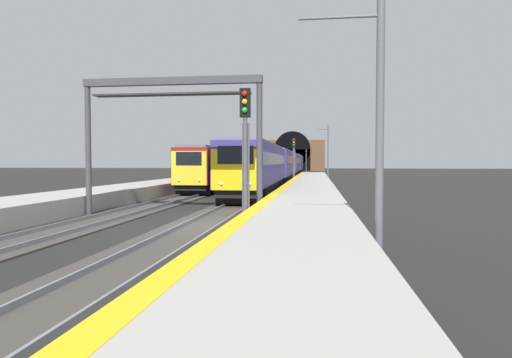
% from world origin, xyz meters
% --- Properties ---
extents(ground_plane, '(320.00, 320.00, 0.00)m').
position_xyz_m(ground_plane, '(0.00, 0.00, 0.00)').
color(ground_plane, black).
extents(platform_right, '(112.00, 3.72, 0.91)m').
position_xyz_m(platform_right, '(0.00, -3.86, 0.45)').
color(platform_right, '#ADA89E').
rests_on(platform_right, ground_plane).
extents(platform_right_edge_strip, '(112.00, 0.50, 0.01)m').
position_xyz_m(platform_right_edge_strip, '(0.00, -2.25, 0.91)').
color(platform_right_edge_strip, yellow).
rests_on(platform_right_edge_strip, platform_right).
extents(track_main_line, '(160.00, 3.16, 0.21)m').
position_xyz_m(track_main_line, '(0.00, 0.00, 0.04)').
color(track_main_line, '#423D38').
rests_on(track_main_line, ground_plane).
extents(track_adjacent_line, '(160.00, 2.62, 0.21)m').
position_xyz_m(track_adjacent_line, '(0.00, 4.88, 0.04)').
color(track_adjacent_line, '#423D38').
rests_on(track_adjacent_line, ground_plane).
extents(train_main_approaching, '(79.37, 3.00, 4.00)m').
position_xyz_m(train_main_approaching, '(46.99, -0.00, 2.30)').
color(train_main_approaching, navy).
rests_on(train_main_approaching, ground_plane).
extents(train_adjacent_platform, '(42.36, 3.11, 4.74)m').
position_xyz_m(train_adjacent_platform, '(35.55, 4.88, 2.19)').
color(train_adjacent_platform, maroon).
rests_on(train_adjacent_platform, ground_plane).
extents(railway_signal_near, '(0.39, 0.38, 5.27)m').
position_xyz_m(railway_signal_near, '(-0.83, -1.85, 3.19)').
color(railway_signal_near, '#4C4C54').
rests_on(railway_signal_near, ground_plane).
extents(railway_signal_mid, '(0.39, 0.38, 5.30)m').
position_xyz_m(railway_signal_mid, '(34.45, -1.85, 3.20)').
color(railway_signal_mid, '#4C4C54').
rests_on(railway_signal_mid, ground_plane).
extents(railway_signal_far, '(0.39, 0.38, 5.68)m').
position_xyz_m(railway_signal_far, '(95.51, -1.85, 3.30)').
color(railway_signal_far, '#38383D').
rests_on(railway_signal_far, ground_plane).
extents(overhead_signal_gantry, '(0.70, 8.77, 6.62)m').
position_xyz_m(overhead_signal_gantry, '(3.70, 2.44, 5.04)').
color(overhead_signal_gantry, '#3F3F47').
rests_on(overhead_signal_gantry, ground_plane).
extents(tunnel_portal, '(2.28, 18.33, 11.27)m').
position_xyz_m(tunnel_portal, '(112.22, 2.44, 4.42)').
color(tunnel_portal, brown).
rests_on(tunnel_portal, ground_plane).
extents(catenary_mast_near, '(0.22, 1.79, 8.02)m').
position_xyz_m(catenary_mast_near, '(50.68, -6.10, 4.10)').
color(catenary_mast_near, '#595B60').
rests_on(catenary_mast_near, ground_plane).
extents(catenary_mast_far, '(0.22, 2.29, 7.06)m').
position_xyz_m(catenary_mast_far, '(-4.77, -6.08, 3.65)').
color(catenary_mast_far, '#595B60').
rests_on(catenary_mast_far, ground_plane).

